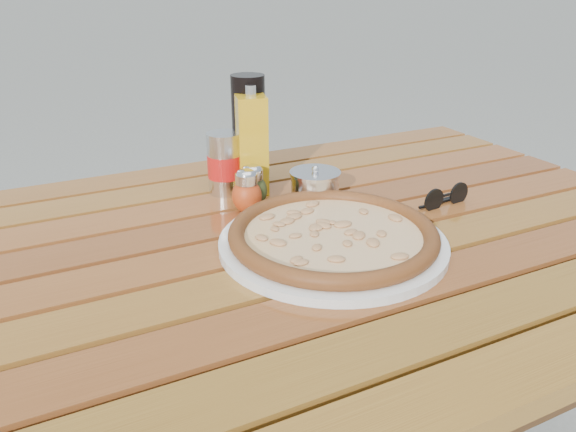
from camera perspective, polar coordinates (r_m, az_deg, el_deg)
name	(u,v)px	position (r m, az deg, el deg)	size (l,w,h in m)	color
table	(293,277)	(0.96, 0.54, -6.24)	(1.40, 0.90, 0.75)	#371C0C
plate	(333,243)	(0.89, 4.56, -2.72)	(0.36, 0.36, 0.01)	silver
pizza	(333,234)	(0.88, 4.59, -1.81)	(0.44, 0.44, 0.03)	#F9E3B2
pepper_shaker	(247,192)	(1.01, -4.22, 2.48)	(0.06, 0.06, 0.08)	#BF3F15
oregano_shaker	(252,187)	(1.03, -3.63, 3.00)	(0.06, 0.06, 0.08)	#38411A
dark_bottle	(249,131)	(1.12, -3.99, 8.58)	(0.07, 0.07, 0.22)	black
soda_can	(225,164)	(1.10, -6.45, 5.28)	(0.07, 0.07, 0.12)	silver
olive_oil_cruet	(252,145)	(1.08, -3.67, 7.21)	(0.07, 0.07, 0.21)	#C39214
parmesan_tin	(315,186)	(1.06, 2.76, 3.06)	(0.10, 0.10, 0.07)	silver
sunglasses	(445,198)	(1.08, 15.69, 1.81)	(0.11, 0.03, 0.04)	black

